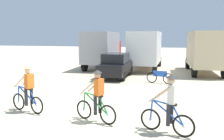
% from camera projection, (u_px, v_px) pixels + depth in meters
% --- Properties ---
extents(ground_plane, '(120.00, 120.00, 0.00)m').
position_uv_depth(ground_plane, '(71.00, 112.00, 9.42)').
color(ground_plane, beige).
extents(box_truck_grey_hauler, '(2.86, 6.90, 3.35)m').
position_uv_depth(box_truck_grey_hauler, '(103.00, 48.00, 22.45)').
color(box_truck_grey_hauler, '#9E9EA3').
rests_on(box_truck_grey_hauler, ground).
extents(box_truck_avon_van, '(2.56, 6.81, 3.35)m').
position_uv_depth(box_truck_avon_van, '(146.00, 49.00, 21.58)').
color(box_truck_avon_van, white).
rests_on(box_truck_avon_van, ground).
extents(box_truck_tan_camper, '(2.91, 6.92, 3.35)m').
position_uv_depth(box_truck_tan_camper, '(205.00, 50.00, 19.31)').
color(box_truck_tan_camper, '#CCB78E').
rests_on(box_truck_tan_camper, ground).
extents(sedan_parked, '(1.93, 4.27, 1.76)m').
position_uv_depth(sedan_parked, '(116.00, 66.00, 17.32)').
color(sedan_parked, black).
rests_on(sedan_parked, ground).
extents(cyclist_orange_shirt, '(1.69, 0.62, 1.82)m').
position_uv_depth(cyclist_orange_shirt, '(28.00, 91.00, 9.34)').
color(cyclist_orange_shirt, black).
rests_on(cyclist_orange_shirt, ground).
extents(cyclist_cowboy_hat, '(1.66, 0.69, 1.82)m').
position_uv_depth(cyclist_cowboy_hat, '(97.00, 98.00, 8.24)').
color(cyclist_cowboy_hat, black).
rests_on(cyclist_cowboy_hat, ground).
extents(cyclist_near_camera, '(1.67, 0.67, 1.82)m').
position_uv_depth(cyclist_near_camera, '(169.00, 107.00, 7.23)').
color(cyclist_near_camera, black).
rests_on(cyclist_near_camera, ground).
extents(bicycle_spare, '(1.72, 0.50, 0.97)m').
position_uv_depth(bicycle_spare, '(160.00, 77.00, 15.24)').
color(bicycle_spare, black).
rests_on(bicycle_spare, ground).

